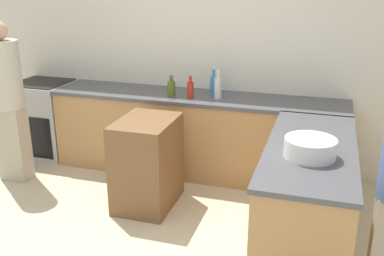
{
  "coord_description": "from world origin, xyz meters",
  "views": [
    {
      "loc": [
        1.38,
        -2.91,
        2.21
      ],
      "look_at": [
        0.32,
        0.51,
        0.97
      ],
      "focal_mm": 42.0,
      "sensor_mm": 36.0,
      "label": 1
    }
  ],
  "objects": [
    {
      "name": "counter_peninsula",
      "position": [
        1.3,
        0.51,
        0.46
      ],
      "size": [
        0.69,
        1.78,
        0.92
      ],
      "color": "tan",
      "rests_on": "ground_plane"
    },
    {
      "name": "ground_plane",
      "position": [
        0.0,
        0.0,
        0.0
      ],
      "size": [
        14.0,
        14.0,
        0.0
      ],
      "primitive_type": "plane",
      "color": "beige"
    },
    {
      "name": "counter_back",
      "position": [
        0.0,
        1.7,
        0.46
      ],
      "size": [
        3.3,
        0.67,
        0.92
      ],
      "color": "tan",
      "rests_on": "ground_plane"
    },
    {
      "name": "vinegar_bottle_clear",
      "position": [
        0.26,
        1.64,
        1.04
      ],
      "size": [
        0.08,
        0.08,
        0.32
      ],
      "color": "silver",
      "rests_on": "counter_back"
    },
    {
      "name": "dish_soap_bottle",
      "position": [
        0.16,
        1.83,
        1.03
      ],
      "size": [
        0.07,
        0.07,
        0.27
      ],
      "color": "#338CBF",
      "rests_on": "counter_back"
    },
    {
      "name": "mixing_bowl",
      "position": [
        1.3,
        0.27,
        0.99
      ],
      "size": [
        0.38,
        0.38,
        0.14
      ],
      "color": "white",
      "rests_on": "counter_peninsula"
    },
    {
      "name": "island_table",
      "position": [
        -0.24,
        0.82,
        0.44
      ],
      "size": [
        0.52,
        0.71,
        0.88
      ],
      "color": "brown",
      "rests_on": "ground_plane"
    },
    {
      "name": "hot_sauce_bottle",
      "position": [
        -0.03,
        1.59,
        1.01
      ],
      "size": [
        0.07,
        0.07,
        0.24
      ],
      "color": "red",
      "rests_on": "counter_back"
    },
    {
      "name": "person_by_range",
      "position": [
        -1.87,
        0.92,
        0.95
      ],
      "size": [
        0.36,
        0.36,
        1.75
      ],
      "color": "#ADA38E",
      "rests_on": "ground_plane"
    },
    {
      "name": "range_oven",
      "position": [
        -1.99,
        1.7,
        0.46
      ],
      "size": [
        0.67,
        0.65,
        0.93
      ],
      "color": "#ADADB2",
      "rests_on": "ground_plane"
    },
    {
      "name": "wall_back",
      "position": [
        0.0,
        2.05,
        1.35
      ],
      "size": [
        8.0,
        0.06,
        2.7
      ],
      "color": "silver",
      "rests_on": "ground_plane"
    },
    {
      "name": "olive_oil_bottle",
      "position": [
        -0.24,
        1.57,
        1.01
      ],
      "size": [
        0.08,
        0.08,
        0.24
      ],
      "color": "#475B1E",
      "rests_on": "counter_back"
    }
  ]
}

